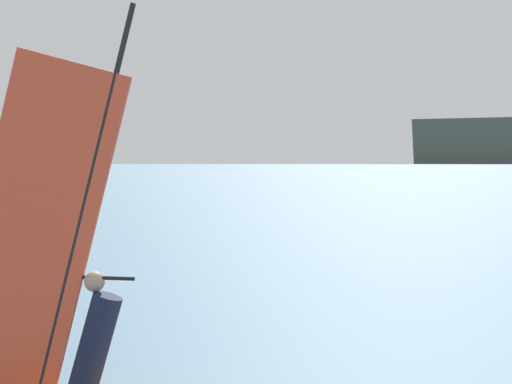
# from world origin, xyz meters

# --- Properties ---
(windsurfer) EXTENTS (3.48, 1.06, 4.28)m
(windsurfer) POSITION_xyz_m (-4.27, 1.30, 1.01)
(windsurfer) COLOR orange
(windsurfer) RESTS_ON ground_plane
(distant_headland) EXTENTS (637.85, 406.78, 42.11)m
(distant_headland) POSITION_xyz_m (-278.14, 1133.68, 21.06)
(distant_headland) COLOR #4C564C
(distant_headland) RESTS_ON ground_plane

